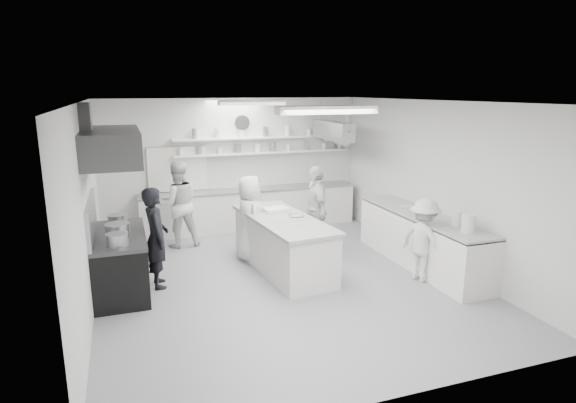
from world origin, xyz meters
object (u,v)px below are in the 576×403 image
object	(u,v)px
stove	(121,264)
cook_back	(178,204)
right_counter	(421,241)
back_counter	(251,209)
prep_island	(283,245)
cook_stove	(156,238)

from	to	relation	value
stove	cook_back	xyz separation A→B (m)	(1.16, 2.00, 0.45)
cook_back	right_counter	bearing A→B (deg)	143.97
stove	back_counter	size ratio (longest dim) A/B	0.36
right_counter	cook_back	xyz separation A→B (m)	(-4.09, 2.60, 0.43)
right_counter	prep_island	bearing A→B (deg)	165.71
back_counter	right_counter	distance (m)	4.13
stove	cook_stove	xyz separation A→B (m)	(0.58, 0.00, 0.39)
back_counter	cook_back	world-z (taller)	cook_back
prep_island	cook_back	size ratio (longest dim) A/B	1.39
stove	right_counter	distance (m)	5.28
right_counter	cook_stove	world-z (taller)	cook_stove
stove	cook_back	bearing A→B (deg)	59.92
cook_stove	right_counter	bearing A→B (deg)	-100.32
stove	right_counter	xyz separation A→B (m)	(5.25, -0.60, 0.02)
right_counter	cook_back	bearing A→B (deg)	147.50
prep_island	cook_stove	size ratio (longest dim) A/B	1.49
back_counter	prep_island	size ratio (longest dim) A/B	2.01
stove	prep_island	world-z (taller)	prep_island
prep_island	cook_back	world-z (taller)	cook_back
prep_island	cook_stove	distance (m)	2.23
back_counter	cook_stove	xyz separation A→B (m)	(-2.32, -2.80, 0.38)
stove	cook_stove	world-z (taller)	cook_stove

